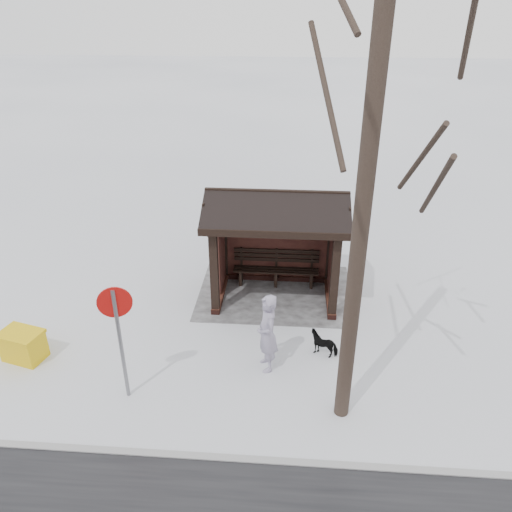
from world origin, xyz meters
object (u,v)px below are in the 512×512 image
Objects in this scene: bus_shelter at (277,222)px; tree_near at (375,91)px; grit_bin at (23,345)px; dog at (324,343)px; road_sign at (117,321)px; pedestrian at (267,333)px.

bus_shelter is 6.10m from tree_near.
grit_bin is at bearing 30.17° from bus_shelter.
road_sign is at bearing -49.55° from dog.
pedestrian is 1.56m from dog.
dog is at bearing -159.18° from grit_bin.
bus_shelter is at bearing -140.93° from road_sign.
pedestrian is 0.71× the size of road_sign.
bus_shelter reaches higher than road_sign.
pedestrian is 1.74× the size of grit_bin.
tree_near is 8.53× the size of grit_bin.
grit_bin is (5.55, 3.23, -1.80)m from bus_shelter.
tree_near reaches higher than grit_bin.
dog is 0.64× the size of grit_bin.
pedestrian reaches higher than grit_bin.
dog is at bearing 96.89° from pedestrian.
grit_bin is (6.79, 0.71, 0.07)m from dog.
pedestrian is 5.53m from grit_bin.
pedestrian is at bearing 89.04° from bus_shelter.
bus_shelter reaches higher than pedestrian.
bus_shelter reaches higher than grit_bin.
tree_near is 4.89× the size of pedestrian.
tree_near reaches higher than pedestrian.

